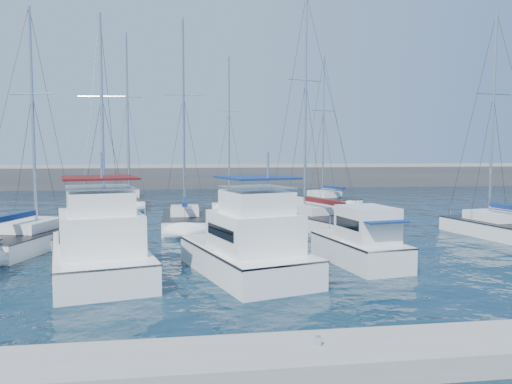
{
  "coord_description": "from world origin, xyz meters",
  "views": [
    {
      "loc": [
        -3.18,
        -22.39,
        5.3
      ],
      "look_at": [
        0.93,
        5.85,
        3.0
      ],
      "focal_mm": 35.0,
      "sensor_mm": 36.0,
      "label": 1
    }
  ],
  "objects": [
    {
      "name": "ground",
      "position": [
        0.0,
        0.0,
        0.0
      ],
      "size": [
        220.0,
        220.0,
        0.0
      ],
      "primitive_type": "plane",
      "color": "black",
      "rests_on": "ground"
    },
    {
      "name": "breakwater",
      "position": [
        0.0,
        52.0,
        1.05
      ],
      "size": [
        160.0,
        6.0,
        4.45
      ],
      "color": "#424244",
      "rests_on": "ground"
    },
    {
      "name": "dock",
      "position": [
        0.0,
        -11.0,
        0.3
      ],
      "size": [
        40.0,
        2.2,
        0.6
      ],
      "primitive_type": "cube",
      "color": "gray",
      "rests_on": "ground"
    },
    {
      "name": "dock_cleat_centre",
      "position": [
        0.0,
        -11.0,
        0.72
      ],
      "size": [
        0.16,
        0.16,
        0.25
      ],
      "primitive_type": "cylinder",
      "color": "silver",
      "rests_on": "dock"
    },
    {
      "name": "motor_yacht_port_inner",
      "position": [
        -6.81,
        -0.43,
        1.13
      ],
      "size": [
        5.87,
        9.96,
        4.69
      ],
      "rotation": [
        0.0,
        0.0,
        0.24
      ],
      "color": "white",
      "rests_on": "ground"
    },
    {
      "name": "motor_yacht_stbd_inner",
      "position": [
        -0.45,
        -1.54,
        1.13
      ],
      "size": [
        5.65,
        8.41,
        4.69
      ],
      "rotation": [
        0.0,
        0.0,
        0.29
      ],
      "color": "white",
      "rests_on": "ground"
    },
    {
      "name": "motor_yacht_stbd_outer",
      "position": [
        5.07,
        -0.23,
        0.94
      ],
      "size": [
        3.37,
        6.01,
        3.2
      ],
      "rotation": [
        0.0,
        0.0,
        0.17
      ],
      "color": "silver",
      "rests_on": "ground"
    },
    {
      "name": "sailboat_mid_a",
      "position": [
        -11.57,
        6.04,
        0.51
      ],
      "size": [
        5.16,
        8.29,
        13.52
      ],
      "rotation": [
        0.0,
        0.0,
        -0.29
      ],
      "color": "white",
      "rests_on": "ground"
    },
    {
      "name": "sailboat_mid_b",
      "position": [
        -7.83,
        6.69,
        0.52
      ],
      "size": [
        3.82,
        7.44,
        13.48
      ],
      "rotation": [
        0.0,
        0.0,
        -0.11
      ],
      "color": "silver",
      "rests_on": "ground"
    },
    {
      "name": "sailboat_mid_c",
      "position": [
        -3.12,
        11.84,
        0.55
      ],
      "size": [
        2.96,
        6.52,
        14.7
      ],
      "rotation": [
        0.0,
        0.0,
        -0.0
      ],
      "color": "white",
      "rests_on": "ground"
    },
    {
      "name": "sailboat_mid_d",
      "position": [
        5.73,
        11.59,
        0.53
      ],
      "size": [
        6.08,
        9.98,
        16.62
      ],
      "rotation": [
        0.0,
        0.0,
        0.33
      ],
      "color": "silver",
      "rests_on": "ground"
    },
    {
      "name": "sailboat_mid_e",
      "position": [
        16.23,
        6.04,
        0.53
      ],
      "size": [
        4.25,
        7.66,
        14.24
      ],
      "rotation": [
        0.0,
        0.0,
        0.17
      ],
      "color": "white",
      "rests_on": "ground"
    },
    {
      "name": "sailboat_back_a",
      "position": [
        -8.39,
        26.73,
        0.55
      ],
      "size": [
        3.69,
        8.79,
        17.04
      ],
      "rotation": [
        0.0,
        0.0,
        0.07
      ],
      "color": "white",
      "rests_on": "ground"
    },
    {
      "name": "sailboat_back_b",
      "position": [
        1.18,
        25.44,
        0.51
      ],
      "size": [
        3.96,
        10.13,
        14.86
      ],
      "rotation": [
        0.0,
        0.0,
        -0.08
      ],
      "color": "silver",
      "rests_on": "ground"
    },
    {
      "name": "sailboat_back_c",
      "position": [
        10.44,
        23.95,
        0.54
      ],
      "size": [
        5.12,
        7.75,
        14.83
      ],
      "rotation": [
        0.0,
        0.0,
        0.31
      ],
      "color": "white",
      "rests_on": "ground"
    }
  ]
}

